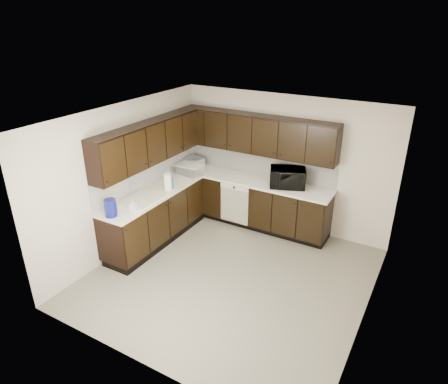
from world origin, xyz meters
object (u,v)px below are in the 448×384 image
at_px(blue_pitcher, 110,208).
at_px(toaster_oven, 195,163).
at_px(sink, 142,203).
at_px(microwave, 287,178).
at_px(storage_bin, 190,169).

bearing_deg(blue_pitcher, toaster_oven, 103.95).
height_order(sink, microwave, microwave).
height_order(storage_bin, blue_pitcher, blue_pitcher).
bearing_deg(toaster_oven, storage_bin, -60.64).
distance_m(microwave, blue_pitcher, 3.05).
xyz_separation_m(sink, storage_bin, (0.04, 1.36, 0.15)).
bearing_deg(sink, blue_pitcher, -90.90).
bearing_deg(microwave, storage_bin, 167.90).
relative_size(sink, blue_pitcher, 2.97).
bearing_deg(microwave, blue_pitcher, -151.05).
bearing_deg(blue_pitcher, storage_bin, 101.24).
xyz_separation_m(microwave, storage_bin, (-1.84, -0.35, -0.08)).
bearing_deg(storage_bin, sink, -91.51).
height_order(microwave, blue_pitcher, microwave).
relative_size(sink, toaster_oven, 2.47).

